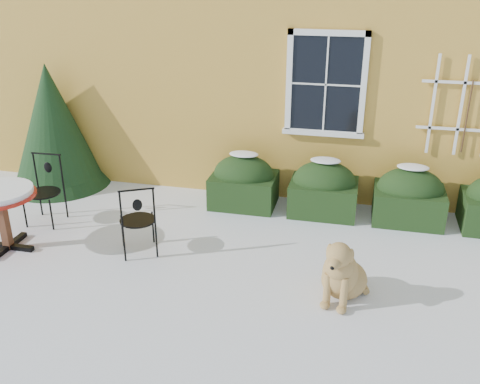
% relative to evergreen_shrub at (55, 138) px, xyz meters
% --- Properties ---
extents(ground, '(80.00, 80.00, 0.00)m').
position_rel_evergreen_shrub_xyz_m(ground, '(3.75, -2.69, -0.87)').
color(ground, white).
rests_on(ground, ground).
extents(hedge_row, '(4.95, 0.80, 0.91)m').
position_rel_evergreen_shrub_xyz_m(hedge_row, '(5.40, -0.14, -0.47)').
color(hedge_row, black).
rests_on(hedge_row, ground).
extents(evergreen_shrub, '(1.79, 1.79, 2.16)m').
position_rel_evergreen_shrub_xyz_m(evergreen_shrub, '(0.00, 0.00, 0.00)').
color(evergreen_shrub, black).
rests_on(evergreen_shrub, ground).
extents(bistro_table, '(0.97, 0.97, 0.90)m').
position_rel_evergreen_shrub_xyz_m(bistro_table, '(0.56, -2.35, -0.12)').
color(bistro_table, black).
rests_on(bistro_table, ground).
extents(patio_chair_near, '(0.61, 0.61, 1.03)m').
position_rel_evergreen_shrub_xyz_m(patio_chair_near, '(2.41, -2.04, -0.36)').
color(patio_chair_near, black).
rests_on(patio_chair_near, ground).
extents(patio_chair_far, '(0.50, 0.50, 1.05)m').
position_rel_evergreen_shrub_xyz_m(patio_chair_far, '(0.64, -1.43, -0.34)').
color(patio_chair_far, black).
rests_on(patio_chair_far, ground).
extents(dog, '(0.67, 0.92, 0.86)m').
position_rel_evergreen_shrub_xyz_m(dog, '(5.17, -2.53, -0.52)').
color(dog, tan).
rests_on(dog, ground).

